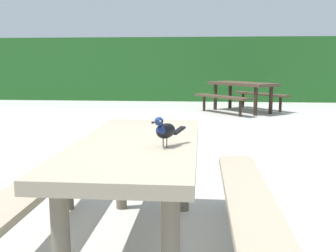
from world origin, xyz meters
TOP-DOWN VIEW (x-y plane):
  - hedge_wall at (0.00, 10.61)m, footprint 28.00×1.32m
  - picnic_table_foreground at (-0.27, 0.06)m, footprint 1.68×1.80m
  - bird_grackle at (-0.08, -0.13)m, footprint 0.19×0.25m
  - picnic_table_mid_left at (1.16, 7.49)m, footprint 2.38×2.39m

SIDE VIEW (x-z plane):
  - picnic_table_foreground at x=-0.27m, z-range 0.19..0.93m
  - picnic_table_mid_left at x=1.16m, z-range 0.19..0.93m
  - bird_grackle at x=-0.08m, z-range 0.75..0.94m
  - hedge_wall at x=0.00m, z-range 0.00..2.02m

